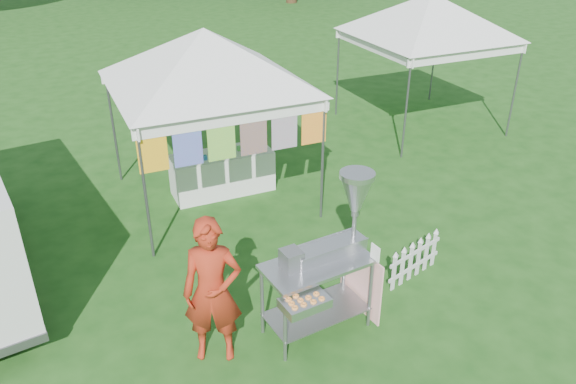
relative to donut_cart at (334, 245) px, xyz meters
name	(u,v)px	position (x,y,z in m)	size (l,w,h in m)	color
ground	(297,313)	(-0.30, 0.35, -1.19)	(120.00, 120.00, 0.00)	#1A4814
canopy_main	(203,29)	(-0.30, 3.85, 1.80)	(4.24, 4.24, 3.45)	#59595E
donut_cart	(334,245)	(0.00, 0.00, 0.00)	(1.45, 1.13, 2.02)	gray
vendor	(212,292)	(-1.48, 0.08, -0.28)	(0.67, 0.44, 1.83)	#9F2713
picket_fence	(415,260)	(1.53, 0.38, -0.90)	(1.04, 0.33, 0.56)	silver
display_table	(222,173)	(-0.09, 4.00, -0.81)	(1.80, 0.70, 0.76)	white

